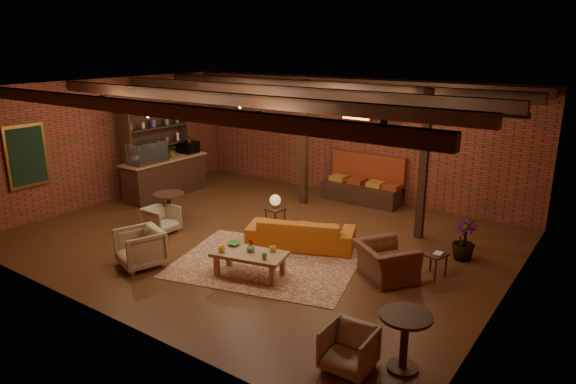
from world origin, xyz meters
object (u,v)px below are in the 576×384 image
Objects in this scene: coffee_table at (249,255)px; plant_tall at (468,201)px; round_table_right at (405,333)px; armchair_a at (161,218)px; side_table_book at (434,255)px; armchair_right at (386,256)px; side_table_lamp at (275,203)px; armchair_far at (349,347)px; round_table_left at (169,204)px; sofa at (301,233)px; armchair_b at (140,246)px.

coffee_table is 0.60× the size of plant_tall.
plant_tall reaches higher than round_table_right.
armchair_a is 1.33× the size of side_table_book.
coffee_table is 3.33m from side_table_book.
armchair_a is at bearing 44.07° from armchair_right.
armchair_right is at bearing -16.89° from side_table_lamp.
coffee_table is 3.15m from armchair_far.
plant_tall is at bearing 17.32° from round_table_left.
side_table_lamp is at bearing -170.42° from plant_tall.
side_table_book is at bearing 89.55° from armchair_far.
side_table_book is at bearing -102.38° from armchair_right.
armchair_right reaches higher than side_table_book.
round_table_left is 0.32× the size of plant_tall.
coffee_table reaches higher than armchair_a.
coffee_table is at bearing 67.05° from sofa.
side_table_book is (0.66, 0.59, -0.02)m from armchair_right.
coffee_table is 2.54m from side_table_lamp.
armchair_far is at bearing -22.00° from round_table_left.
coffee_table is at bearing -134.87° from plant_tall.
armchair_right is at bearing 119.73° from round_table_right.
sofa is 2.73m from side_table_book.
sofa is 1.66m from coffee_table.
side_table_lamp reaches higher than sofa.
round_table_left is 2.29m from armchair_b.
round_table_left is at bearing 156.13° from armchair_far.
coffee_table is 1.80× the size of round_table_right.
side_table_lamp is at bearing 143.86° from round_table_right.
coffee_table is 3.39m from round_table_left.
armchair_a is at bearing -2.60° from sofa.
armchair_b is 1.24× the size of armchair_far.
coffee_table is 2.13m from armchair_b.
round_table_right is at bearing -16.49° from coffee_table.
sofa is 3.33m from plant_tall.
armchair_right is 2.02× the size of side_table_book.
armchair_far is at bearing 12.28° from armchair_b.
armchair_b is at bearing 178.41° from round_table_right.
plant_tall is (4.89, 3.82, 0.80)m from armchair_b.
sofa is 2.77× the size of side_table_lamp.
round_table_right is 1.23× the size of armchair_far.
armchair_right is at bearing 32.41° from coffee_table.
armchair_far reaches higher than sofa.
plant_tall is at bearing -82.23° from armchair_right.
armchair_a is at bearing -62.43° from round_table_left.
armchair_a is at bearing 169.03° from coffee_table.
armchair_a is at bearing 166.06° from round_table_right.
plant_tall is (4.05, 0.68, 0.60)m from side_table_lamp.
armchair_a reaches higher than side_table_book.
round_table_left is at bearing -171.68° from side_table_book.
round_table_left is 6.51m from plant_tall.
round_table_right is (3.38, -2.67, 0.21)m from sofa.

